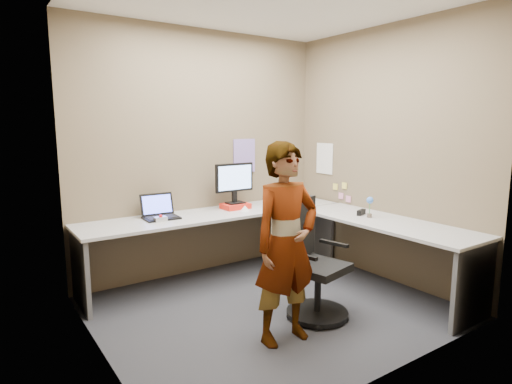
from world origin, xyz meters
TOP-DOWN VIEW (x-y plane):
  - ground at (0.00, 0.00)m, footprint 3.00×3.00m
  - wall_back at (0.00, 1.30)m, footprint 3.00×0.00m
  - wall_right at (1.50, 0.00)m, footprint 0.00×2.70m
  - wall_left at (-1.50, 0.00)m, footprint 0.00×2.70m
  - desk at (0.44, 0.39)m, footprint 2.98×2.58m
  - paper_ream at (0.27, 1.04)m, footprint 0.30×0.22m
  - monitor at (0.27, 1.06)m, footprint 0.48×0.14m
  - laptop at (-0.62, 1.07)m, footprint 0.35×0.30m
  - trackball_mouse at (-0.67, 0.93)m, footprint 0.12×0.08m
  - origami at (0.29, 0.88)m, footprint 0.10×0.10m
  - stapler at (1.19, 0.01)m, footprint 0.15×0.09m
  - flower at (1.16, -0.13)m, footprint 0.07×0.07m
  - calendar_purple at (0.55, 1.29)m, footprint 0.30×0.01m
  - calendar_white at (1.49, 0.90)m, footprint 0.01×0.28m
  - sticky_note_a at (1.49, 0.55)m, footprint 0.01×0.07m
  - sticky_note_b at (1.49, 0.60)m, footprint 0.01×0.07m
  - sticky_note_c at (1.49, 0.48)m, footprint 0.01×0.07m
  - sticky_note_d at (1.49, 0.70)m, footprint 0.01×0.07m
  - office_chair at (0.21, -0.33)m, footprint 0.57×0.55m
  - person at (-0.25, -0.53)m, footprint 0.58×0.39m

SIDE VIEW (x-z plane):
  - ground at x=0.00m, z-range 0.00..0.00m
  - office_chair at x=0.21m, z-range -0.09..0.93m
  - desk at x=0.44m, z-range 0.22..0.95m
  - trackball_mouse at x=-0.67m, z-range 0.72..0.79m
  - stapler at x=1.19m, z-range 0.73..0.78m
  - paper_ream at x=0.27m, z-range 0.73..0.79m
  - origami at x=0.29m, z-range 0.73..0.79m
  - person at x=-0.25m, z-range 0.00..1.56m
  - laptop at x=-0.62m, z-range 0.67..0.91m
  - sticky_note_c at x=1.49m, z-range 0.76..0.84m
  - sticky_note_b at x=1.49m, z-range 0.78..0.86m
  - flower at x=1.16m, z-range 0.77..0.98m
  - sticky_note_d at x=1.49m, z-range 0.88..0.96m
  - sticky_note_a at x=1.49m, z-range 0.91..0.99m
  - monitor at x=0.27m, z-range 0.83..1.28m
  - calendar_white at x=1.49m, z-range 1.06..1.44m
  - calendar_purple at x=0.55m, z-range 1.10..1.50m
  - wall_back at x=0.00m, z-range -0.15..2.85m
  - wall_right at x=1.50m, z-range 0.00..2.70m
  - wall_left at x=-1.50m, z-range 0.00..2.70m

